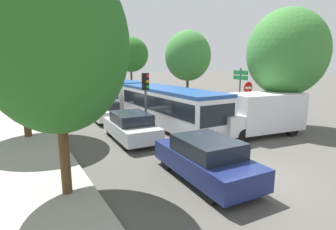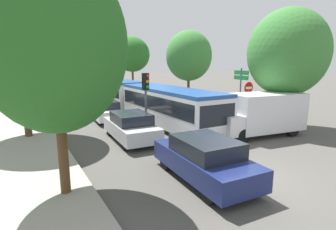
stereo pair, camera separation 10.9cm
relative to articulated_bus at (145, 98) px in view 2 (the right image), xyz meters
name	(u,v)px [view 2 (the right image)]	position (x,y,z in m)	size (l,w,h in m)	color
ground_plane	(243,175)	(-1.47, -11.14, -1.40)	(200.00, 200.00, 0.00)	#4F4C47
kerb_strip_left	(20,115)	(-7.99, 5.27, -1.33)	(3.20, 42.82, 0.14)	#9E998E
articulated_bus	(145,98)	(0.00, 0.00, 0.00)	(2.53, 16.30, 2.42)	silver
city_bus_rear	(56,82)	(-3.16, 21.69, 0.01)	(3.01, 11.41, 2.44)	silver
queued_car_navy	(204,159)	(-2.93, -10.75, -0.65)	(2.06, 4.34, 1.47)	navy
queued_car_silver	(131,126)	(-3.26, -5.17, -0.66)	(2.05, 4.31, 1.46)	#B7BABF
queued_car_white	(105,111)	(-2.92, 0.29, -0.70)	(1.93, 4.05, 1.37)	white
queued_car_black	(84,100)	(-2.94, 6.24, -0.66)	(2.02, 4.26, 1.44)	black
white_van	(262,113)	(3.32, -7.83, -0.15)	(5.23, 2.65, 2.31)	silver
traffic_light	(146,90)	(-2.10, -4.57, 1.10)	(0.38, 0.40, 3.40)	#56595E
no_entry_sign	(248,98)	(3.93, -6.23, 0.48)	(0.70, 0.08, 2.82)	#56595E
direction_sign_post	(241,84)	(5.10, -4.44, 1.16)	(0.20, 1.40, 3.60)	#56595E
tree_left_near	(53,48)	(-7.22, -9.65, 2.88)	(3.89, 3.89, 6.83)	#51381E
tree_left_mid	(19,40)	(-7.78, -2.07, 3.63)	(5.14, 5.14, 7.98)	#51381E
tree_left_far	(27,54)	(-7.11, 6.08, 3.25)	(3.38, 3.38, 6.79)	#51381E
tree_left_distant	(17,56)	(-7.56, 16.62, 3.34)	(3.65, 3.65, 6.97)	#51381E
tree_right_near	(287,53)	(5.77, -7.34, 3.12)	(4.58, 4.58, 7.06)	#51381E
tree_right_mid	(189,56)	(6.13, 3.21, 3.21)	(4.26, 4.26, 6.93)	#51381E
tree_right_far	(132,55)	(5.97, 16.26, 3.61)	(4.69, 4.69, 7.45)	#51381E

